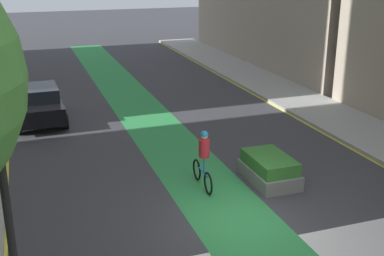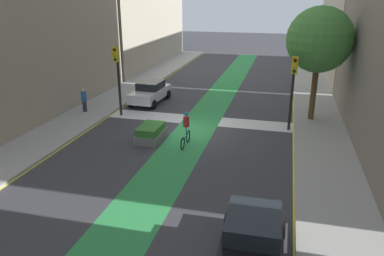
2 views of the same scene
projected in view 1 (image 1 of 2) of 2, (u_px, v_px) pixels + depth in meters
The scene contains 6 objects.
ground_plane at pixel (243, 221), 13.12m from camera, with size 120.00×120.00×0.00m, color #38383D.
bike_lane_paint at pixel (236, 222), 13.06m from camera, with size 2.40×60.00×0.01m, color #2D8C47.
traffic_signal_near_left at pixel (1, 161), 9.04m from camera, with size 0.35×0.52×4.41m.
car_black_left_far at pixel (39, 103), 20.98m from camera, with size 2.12×4.25×1.57m.
cyclist_in_lane at pixel (203, 158), 14.73m from camera, with size 0.32×1.73×1.86m.
median_planter at pixel (269, 169), 15.35m from camera, with size 1.28×2.07×0.85m.
Camera 1 is at (-5.10, -10.53, 6.58)m, focal length 46.16 mm.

